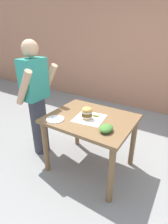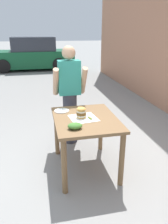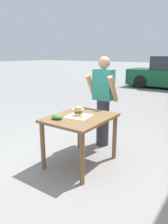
# 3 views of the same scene
# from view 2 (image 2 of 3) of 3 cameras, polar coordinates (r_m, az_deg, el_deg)

# --- Properties ---
(ground_plane) EXTENTS (80.00, 80.00, 0.00)m
(ground_plane) POSITION_cam_2_polar(r_m,az_deg,el_deg) (3.36, 0.37, -14.18)
(ground_plane) COLOR gray
(patio_table) EXTENTS (0.85, 1.06, 0.79)m
(patio_table) POSITION_cam_2_polar(r_m,az_deg,el_deg) (3.03, 0.40, -3.92)
(patio_table) COLOR brown
(patio_table) RESTS_ON ground
(serving_paper) EXTENTS (0.40, 0.40, 0.00)m
(serving_paper) POSITION_cam_2_polar(r_m,az_deg,el_deg) (2.97, -0.17, -1.57)
(serving_paper) COLOR white
(serving_paper) RESTS_ON patio_table
(sandwich) EXTENTS (0.14, 0.14, 0.19)m
(sandwich) POSITION_cam_2_polar(r_m,az_deg,el_deg) (2.96, -0.72, -0.06)
(sandwich) COLOR gold
(sandwich) RESTS_ON serving_paper
(pickle_spear) EXTENTS (0.05, 0.09, 0.02)m
(pickle_spear) POSITION_cam_2_polar(r_m,az_deg,el_deg) (2.94, 1.58, -1.54)
(pickle_spear) COLOR #8EA83D
(pickle_spear) RESTS_ON serving_paper
(side_plate_with_forks) EXTENTS (0.22, 0.22, 0.02)m
(side_plate_with_forks) POSITION_cam_2_polar(r_m,az_deg,el_deg) (3.24, -5.83, 0.35)
(side_plate_with_forks) COLOR white
(side_plate_with_forks) RESTS_ON patio_table
(side_salad) EXTENTS (0.18, 0.14, 0.07)m
(side_salad) POSITION_cam_2_polar(r_m,az_deg,el_deg) (2.65, -2.36, -3.64)
(side_salad) COLOR #477F33
(side_salad) RESTS_ON patio_table
(diner_across_table) EXTENTS (0.55, 0.35, 1.69)m
(diner_across_table) POSITION_cam_2_polar(r_m,az_deg,el_deg) (3.73, -3.76, 4.50)
(diner_across_table) COLOR #33333D
(diner_across_table) RESTS_ON ground
(parked_car_near_curb) EXTENTS (4.23, 1.89, 1.60)m
(parked_car_near_curb) POSITION_cam_2_polar(r_m,az_deg,el_deg) (11.75, -13.45, 14.27)
(parked_car_near_curb) COLOR #145933
(parked_car_near_curb) RESTS_ON ground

